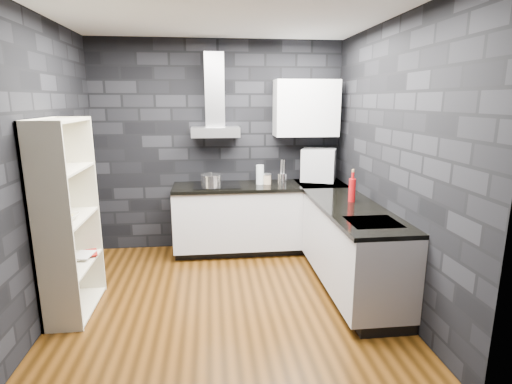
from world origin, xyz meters
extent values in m
plane|color=#49290C|center=(0.00, 0.00, 0.00)|extent=(3.20, 3.20, 0.00)
plane|color=white|center=(0.00, 0.00, 2.70)|extent=(3.20, 3.20, 0.00)
cube|color=black|center=(0.00, 1.62, 1.35)|extent=(3.20, 0.05, 2.70)
cube|color=black|center=(0.00, -1.62, 1.35)|extent=(3.20, 0.05, 2.70)
cube|color=black|center=(-1.62, 0.00, 1.35)|extent=(0.05, 3.20, 2.70)
cube|color=black|center=(1.62, 0.00, 1.35)|extent=(0.05, 3.20, 2.70)
cube|color=black|center=(0.50, 1.34, 0.05)|extent=(2.18, 0.50, 0.10)
cube|color=black|center=(1.34, 0.10, 0.05)|extent=(0.50, 1.78, 0.10)
cube|color=silver|center=(0.50, 1.30, 0.48)|extent=(2.20, 0.60, 0.76)
cube|color=silver|center=(1.30, 0.10, 0.48)|extent=(0.60, 1.80, 0.76)
cube|color=black|center=(0.50, 1.29, 0.88)|extent=(2.20, 0.62, 0.04)
cube|color=black|center=(1.29, 0.10, 0.88)|extent=(0.62, 1.80, 0.04)
cube|color=black|center=(1.30, 1.30, 0.88)|extent=(0.62, 0.62, 0.04)
cube|color=silver|center=(-0.05, 1.43, 1.56)|extent=(0.60, 0.34, 0.12)
cube|color=silver|center=(-0.05, 1.50, 2.07)|extent=(0.24, 0.20, 0.90)
cube|color=silver|center=(1.10, 1.43, 1.85)|extent=(0.80, 0.35, 0.70)
cube|color=black|center=(-0.05, 1.30, 0.91)|extent=(0.58, 0.50, 0.01)
cube|color=silver|center=(1.30, -0.40, 0.89)|extent=(0.44, 0.40, 0.01)
cylinder|color=silver|center=(-0.12, 1.15, 0.98)|extent=(0.25, 0.25, 0.14)
cylinder|color=silver|center=(0.50, 1.32, 1.02)|extent=(0.10, 0.10, 0.25)
cylinder|color=tan|center=(0.59, 1.31, 0.96)|extent=(0.13, 0.13, 0.12)
cylinder|color=silver|center=(0.78, 1.26, 0.97)|extent=(0.12, 0.12, 0.14)
cube|color=#ADAEB4|center=(1.28, 1.38, 1.12)|extent=(0.51, 0.46, 0.42)
cylinder|color=#A20C0F|center=(1.36, 0.32, 1.02)|extent=(0.09, 0.09, 0.25)
cube|color=beige|center=(-1.42, -0.01, 0.90)|extent=(0.44, 0.84, 1.80)
imported|color=white|center=(-1.42, -0.07, 0.94)|extent=(0.25, 0.25, 0.06)
imported|color=maroon|center=(-1.41, 0.19, 0.57)|extent=(0.16, 0.07, 0.21)
imported|color=#B2B2B2|center=(-1.45, 0.15, 0.59)|extent=(0.17, 0.04, 0.23)
camera|label=1|loc=(-0.12, -3.64, 1.95)|focal=28.00mm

